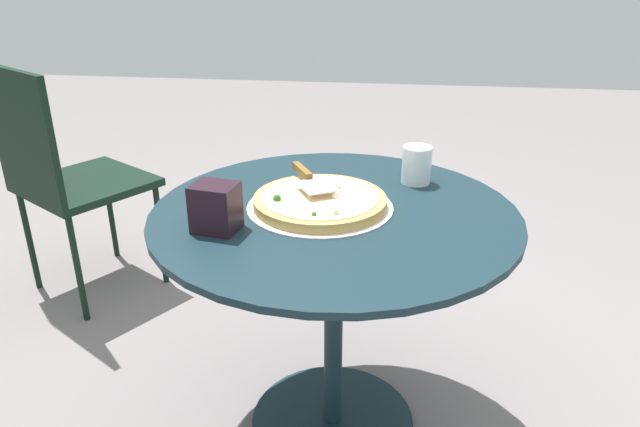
% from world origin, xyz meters
% --- Properties ---
extents(ground_plane, '(10.00, 10.00, 0.00)m').
position_xyz_m(ground_plane, '(0.00, 0.00, 0.00)').
color(ground_plane, slate).
extents(patio_table, '(0.93, 0.93, 0.69)m').
position_xyz_m(patio_table, '(0.00, 0.00, 0.53)').
color(patio_table, '#132830').
rests_on(patio_table, ground).
extents(pizza_on_tray, '(0.37, 0.37, 0.05)m').
position_xyz_m(pizza_on_tray, '(-0.04, 0.01, 0.71)').
color(pizza_on_tray, silver).
rests_on(pizza_on_tray, patio_table).
extents(pizza_server, '(0.15, 0.21, 0.02)m').
position_xyz_m(pizza_server, '(-0.08, 0.08, 0.75)').
color(pizza_server, silver).
rests_on(pizza_server, pizza_on_tray).
extents(drinking_cup, '(0.08, 0.08, 0.10)m').
position_xyz_m(drinking_cup, '(0.21, 0.23, 0.75)').
color(drinking_cup, white).
rests_on(drinking_cup, patio_table).
extents(napkin_dispenser, '(0.11, 0.10, 0.11)m').
position_xyz_m(napkin_dispenser, '(-0.26, -0.15, 0.75)').
color(napkin_dispenser, black).
rests_on(napkin_dispenser, patio_table).
extents(patio_chair_near, '(0.59, 0.59, 0.93)m').
position_xyz_m(patio_chair_near, '(-1.10, 0.60, 0.54)').
color(patio_chair_near, black).
rests_on(patio_chair_near, ground).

